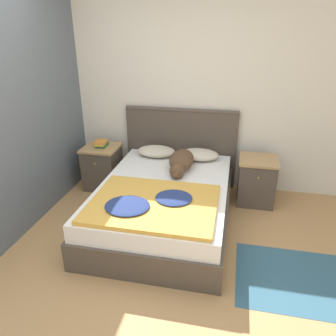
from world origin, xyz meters
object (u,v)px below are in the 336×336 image
at_px(pillow_left, 156,151).
at_px(pillow_right, 199,155).
at_px(bed, 164,203).
at_px(nightstand_right, 256,180).
at_px(book_stack, 101,143).
at_px(nightstand_left, 103,167).
at_px(dog, 181,161).

height_order(pillow_left, pillow_right, same).
distance_m(bed, nightstand_right, 1.21).
xyz_separation_m(bed, nightstand_right, (1.00, 0.69, 0.06)).
bearing_deg(nightstand_right, pillow_left, 176.21).
bearing_deg(pillow_left, book_stack, -175.14).
xyz_separation_m(nightstand_left, nightstand_right, (1.99, 0.00, 0.00)).
bearing_deg(bed, pillow_right, 70.31).
bearing_deg(pillow_right, book_stack, -177.24).
distance_m(pillow_left, book_stack, 0.73).
height_order(nightstand_left, dog, dog).
relative_size(pillow_left, dog, 0.66).
distance_m(bed, dog, 0.55).
distance_m(pillow_left, dog, 0.51).
bearing_deg(nightstand_right, dog, -163.85).
height_order(pillow_right, book_stack, book_stack).
xyz_separation_m(bed, book_stack, (-1.00, 0.71, 0.38)).
distance_m(nightstand_left, pillow_left, 0.77).
height_order(nightstand_left, pillow_left, pillow_left).
bearing_deg(dog, pillow_left, 138.21).
height_order(nightstand_right, pillow_left, pillow_left).
height_order(pillow_left, dog, dog).
height_order(nightstand_right, book_stack, book_stack).
bearing_deg(pillow_right, pillow_left, 180.00).
xyz_separation_m(bed, pillow_left, (-0.28, 0.77, 0.30)).
xyz_separation_m(nightstand_left, dog, (1.10, -0.26, 0.28)).
xyz_separation_m(nightstand_left, pillow_left, (0.72, 0.08, 0.25)).
height_order(nightstand_left, book_stack, book_stack).
distance_m(bed, book_stack, 1.28).
xyz_separation_m(pillow_left, book_stack, (-0.72, -0.06, 0.07)).
bearing_deg(nightstand_left, nightstand_right, 0.00).
distance_m(nightstand_right, dog, 0.97).
bearing_deg(nightstand_right, bed, -145.46).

